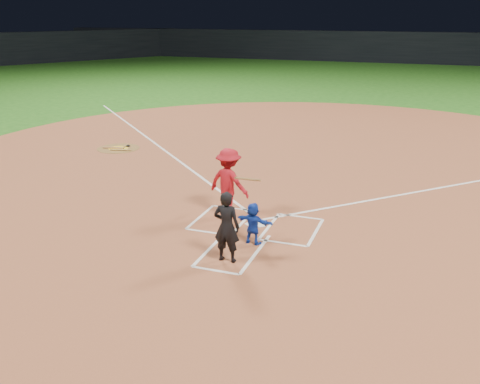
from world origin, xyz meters
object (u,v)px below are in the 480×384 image
(catcher, at_px, (253,223))
(on_deck_circle, at_px, (118,148))
(umpire, at_px, (227,227))
(batter_at_plate, at_px, (229,182))
(home_plate, at_px, (256,224))

(catcher, bearing_deg, on_deck_circle, -30.16)
(umpire, bearing_deg, batter_at_plate, -70.06)
(home_plate, bearing_deg, catcher, 104.70)
(on_deck_circle, xyz_separation_m, catcher, (8.08, -6.97, 0.51))
(umpire, bearing_deg, on_deck_circle, -45.78)
(home_plate, xyz_separation_m, batter_at_plate, (-0.90, 0.39, 0.93))
(on_deck_circle, bearing_deg, umpire, -45.83)
(home_plate, relative_size, batter_at_plate, 0.32)
(umpire, bearing_deg, catcher, -103.02)
(on_deck_circle, relative_size, batter_at_plate, 0.91)
(on_deck_circle, xyz_separation_m, umpire, (7.82, -8.06, 0.81))
(batter_at_plate, bearing_deg, umpire, -70.11)
(catcher, xyz_separation_m, umpire, (-0.25, -1.09, 0.30))
(on_deck_circle, bearing_deg, catcher, -40.78)
(umpire, xyz_separation_m, batter_at_plate, (-0.96, 2.64, 0.12))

